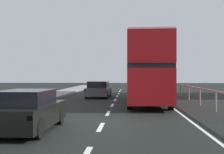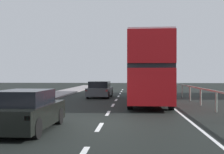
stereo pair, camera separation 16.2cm
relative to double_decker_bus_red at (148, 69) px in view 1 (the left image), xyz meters
name	(u,v)px [view 1 (the left image)]	position (x,y,z in m)	size (l,w,h in m)	color
ground_plane	(103,124)	(-2.31, -8.61, -2.35)	(73.39, 120.00, 0.10)	black
lane_paint_markings	(147,104)	(-0.08, -0.34, -2.30)	(3.70, 46.00, 0.01)	silver
bridge_side_railing	(194,90)	(3.16, 0.39, -1.41)	(0.10, 42.00, 1.10)	gray
double_decker_bus_red	(148,69)	(0.00, 0.00, 0.00)	(2.76, 11.05, 4.30)	red
hatchback_car_near	(28,111)	(-4.73, -10.46, -1.63)	(1.78, 4.17, 1.39)	black
sedan_car_ahead	(99,90)	(-3.81, 4.97, -1.64)	(1.96, 4.07, 1.36)	#42474A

